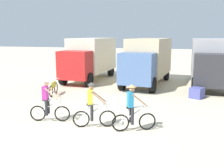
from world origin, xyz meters
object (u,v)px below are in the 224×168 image
box_truck_cream_rv (90,57)px  box_truck_grey_hauler (210,60)px  box_truck_tan_camper (148,59)px  cyclist_cowboy_hat (93,107)px  supply_crate (197,93)px  cyclist_orange_shirt (48,102)px  cyclist_near_camera (133,110)px  bicycle_spare (54,88)px

box_truck_cream_rv → box_truck_grey_hauler: same height
box_truck_tan_camper → cyclist_cowboy_hat: size_ratio=3.82×
supply_crate → cyclist_orange_shirt: bearing=-136.0°
cyclist_near_camera → box_truck_grey_hauler: bearing=71.1°
box_truck_grey_hauler → cyclist_orange_shirt: 12.37m
cyclist_orange_shirt → supply_crate: size_ratio=2.66×
box_truck_grey_hauler → cyclist_near_camera: 10.81m
supply_crate → box_truck_grey_hauler: bearing=77.2°
cyclist_orange_shirt → cyclist_near_camera: bearing=-2.1°
cyclist_cowboy_hat → bicycle_spare: 6.34m
cyclist_near_camera → supply_crate: (2.57, 6.14, -0.53)m
box_truck_tan_camper → box_truck_cream_rv: bearing=171.1°
box_truck_cream_rv → bicycle_spare: (-0.25, -5.78, -1.48)m
box_truck_cream_rv → box_truck_grey_hauler: bearing=-1.6°
box_truck_tan_camper → box_truck_grey_hauler: bearing=6.7°
cyclist_cowboy_hat → cyclist_near_camera: size_ratio=1.00×
cyclist_near_camera → box_truck_tan_camper: bearing=94.9°
box_truck_grey_hauler → cyclist_orange_shirt: size_ratio=3.72×
cyclist_near_camera → bicycle_spare: bearing=141.5°
box_truck_cream_rv → supply_crate: (8.17, -4.29, -1.56)m
cyclist_orange_shirt → cyclist_near_camera: same height
box_truck_grey_hauler → box_truck_cream_rv: bearing=178.4°
box_truck_cream_rv → box_truck_tan_camper: (4.78, -0.75, 0.00)m
box_truck_grey_hauler → bicycle_spare: (-9.33, -5.53, -1.48)m
cyclist_cowboy_hat → box_truck_tan_camper: bearing=85.5°
box_truck_tan_camper → bicycle_spare: box_truck_tan_camper is taller
cyclist_cowboy_hat → box_truck_grey_hauler: bearing=63.5°
box_truck_cream_rv → cyclist_cowboy_hat: 11.24m
box_truck_grey_hauler → cyclist_cowboy_hat: (-5.08, -10.21, -1.03)m
box_truck_tan_camper → cyclist_near_camera: bearing=-85.1°
cyclist_cowboy_hat → cyclist_near_camera: (1.60, 0.02, 0.00)m
box_truck_grey_hauler → bicycle_spare: bearing=-149.3°
cyclist_cowboy_hat → bicycle_spare: bearing=132.3°
box_truck_tan_camper → cyclist_cowboy_hat: 9.79m
cyclist_orange_shirt → cyclist_cowboy_hat: same height
cyclist_orange_shirt → box_truck_tan_camper: bearing=73.5°
box_truck_cream_rv → cyclist_near_camera: 11.88m
cyclist_cowboy_hat → bicycle_spare: size_ratio=1.07×
box_truck_grey_hauler → cyclist_cowboy_hat: bearing=-116.5°
cyclist_orange_shirt → cyclist_cowboy_hat: bearing=-4.4°
box_truck_tan_camper → cyclist_cowboy_hat: box_truck_tan_camper is taller
box_truck_cream_rv → box_truck_grey_hauler: 9.09m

